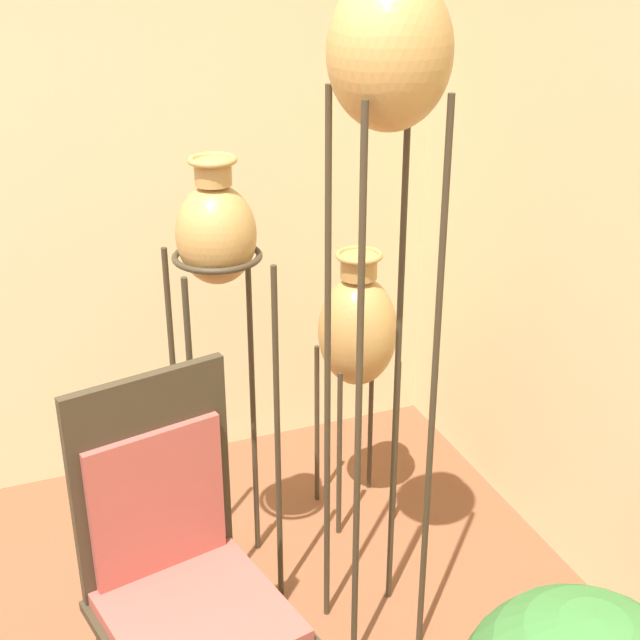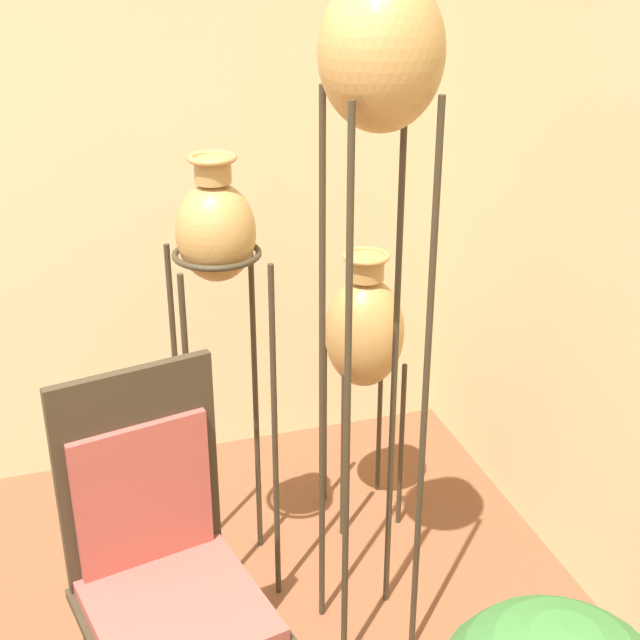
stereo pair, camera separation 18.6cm
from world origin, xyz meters
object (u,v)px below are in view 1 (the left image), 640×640
Objects in this scene: vase_stand_tall at (389,72)px; vase_stand_medium at (217,250)px; vase_stand_short at (358,331)px; chair at (179,565)px.

vase_stand_medium is at bearing 132.40° from vase_stand_tall.
vase_stand_short is at bearing 21.61° from vase_stand_medium.
vase_stand_tall reaches higher than vase_stand_medium.
vase_stand_medium is (-0.38, 0.41, -0.58)m from vase_stand_tall.
vase_stand_medium reaches higher than chair.
vase_stand_tall is 0.80m from vase_stand_medium.
vase_stand_short is at bearing 71.90° from vase_stand_tall.
vase_stand_tall is 1.43m from chair.
vase_stand_short is 1.25m from chair.
vase_stand_tall is at bearing -47.60° from vase_stand_medium.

